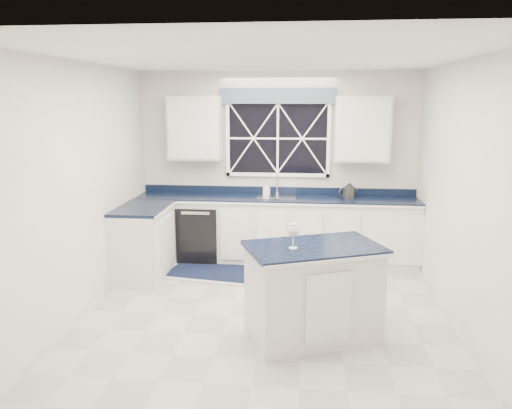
# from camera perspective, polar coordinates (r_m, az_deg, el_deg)

# --- Properties ---
(ground) EXTENTS (4.50, 4.50, 0.00)m
(ground) POSITION_cam_1_polar(r_m,az_deg,el_deg) (5.51, 0.98, -12.79)
(ground) COLOR #AFAFAA
(ground) RESTS_ON ground
(back_wall) EXTENTS (4.00, 0.10, 2.70)m
(back_wall) POSITION_cam_1_polar(r_m,az_deg,el_deg) (7.31, 2.50, 4.44)
(back_wall) COLOR silver
(back_wall) RESTS_ON ground
(base_cabinets) EXTENTS (3.99, 1.60, 0.90)m
(base_cabinets) POSITION_cam_1_polar(r_m,az_deg,el_deg) (7.06, -0.48, -3.28)
(base_cabinets) COLOR silver
(base_cabinets) RESTS_ON ground
(countertop) EXTENTS (3.98, 0.64, 0.04)m
(countertop) POSITION_cam_1_polar(r_m,az_deg,el_deg) (7.08, 2.32, 0.68)
(countertop) COLOR black
(countertop) RESTS_ON base_cabinets
(dishwasher) EXTENTS (0.60, 0.58, 0.82)m
(dishwasher) POSITION_cam_1_polar(r_m,az_deg,el_deg) (7.34, -6.32, -3.06)
(dishwasher) COLOR black
(dishwasher) RESTS_ON ground
(window) EXTENTS (1.65, 0.09, 1.26)m
(window) POSITION_cam_1_polar(r_m,az_deg,el_deg) (7.21, 2.51, 8.18)
(window) COLOR black
(window) RESTS_ON ground
(upper_cabinets) EXTENTS (3.10, 0.34, 0.90)m
(upper_cabinets) POSITION_cam_1_polar(r_m,az_deg,el_deg) (7.09, 2.46, 8.68)
(upper_cabinets) COLOR silver
(upper_cabinets) RESTS_ON ground
(faucet) EXTENTS (0.05, 0.20, 0.30)m
(faucet) POSITION_cam_1_polar(r_m,az_deg,el_deg) (7.24, 2.43, 2.36)
(faucet) COLOR #BDBDBF
(faucet) RESTS_ON countertop
(island) EXTENTS (1.45, 1.18, 0.94)m
(island) POSITION_cam_1_polar(r_m,az_deg,el_deg) (4.95, 6.53, -9.86)
(island) COLOR silver
(island) RESTS_ON ground
(rug) EXTENTS (1.46, 1.02, 0.02)m
(rug) POSITION_cam_1_polar(r_m,az_deg,el_deg) (6.84, -4.80, -7.67)
(rug) COLOR #AEADA9
(rug) RESTS_ON ground
(kettle) EXTENTS (0.29, 0.24, 0.22)m
(kettle) POSITION_cam_1_polar(r_m,az_deg,el_deg) (7.12, 10.57, 1.54)
(kettle) COLOR #2E2E31
(kettle) RESTS_ON countertop
(wine_glass) EXTENTS (0.10, 0.10, 0.24)m
(wine_glass) POSITION_cam_1_polar(r_m,az_deg,el_deg) (4.65, 4.28, -3.08)
(wine_glass) COLOR silver
(wine_glass) RESTS_ON island
(soap_bottle) EXTENTS (0.10, 0.11, 0.19)m
(soap_bottle) POSITION_cam_1_polar(r_m,az_deg,el_deg) (7.24, 1.23, 1.87)
(soap_bottle) COLOR silver
(soap_bottle) RESTS_ON countertop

